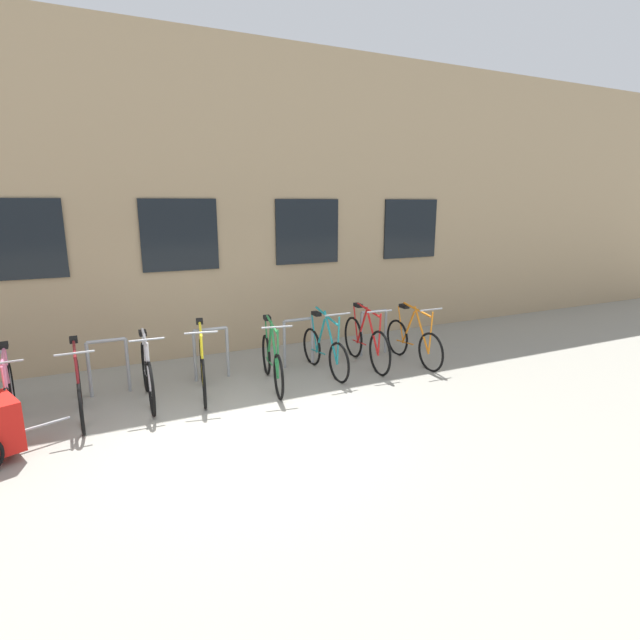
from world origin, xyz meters
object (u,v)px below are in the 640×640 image
bicycle_maroon (79,390)px  bicycle_green (272,361)px  bicycle_pink (10,397)px  bicycle_yellow (202,367)px  bicycle_red (366,342)px  bicycle_orange (413,341)px  bicycle_teal (325,351)px  bicycle_silver (147,374)px

bicycle_maroon → bicycle_green: 2.67m
bicycle_pink → bicycle_green: size_ratio=1.03×
bicycle_yellow → bicycle_pink: size_ratio=0.97×
bicycle_yellow → bicycle_pink: (-2.41, -0.08, -0.00)m
bicycle_maroon → bicycle_red: bearing=2.8°
bicycle_maroon → bicycle_orange: bearing=-0.1°
bicycle_orange → bicycle_red: bearing=164.3°
bicycle_pink → bicycle_teal: 4.43m
bicycle_yellow → bicycle_maroon: size_ratio=1.03×
bicycle_teal → bicycle_orange: size_ratio=0.98×
bicycle_maroon → bicycle_red: (4.46, 0.22, 0.04)m
bicycle_teal → bicycle_green: bicycle_teal is taller
bicycle_yellow → bicycle_red: 2.83m
bicycle_teal → bicycle_orange: (1.64, -0.18, 0.00)m
bicycle_teal → bicycle_green: size_ratio=0.95×
bicycle_maroon → bicycle_teal: 3.65m
bicycle_yellow → bicycle_teal: size_ratio=1.05×
bicycle_teal → bicycle_orange: bearing=-6.4°
bicycle_teal → bicycle_maroon: bearing=-177.3°
bicycle_orange → bicycle_pink: bearing=179.3°
bicycle_maroon → bicycle_silver: 0.88m
bicycle_maroon → bicycle_pink: bearing=175.7°
bicycle_maroon → bicycle_orange: 5.28m
bicycle_red → bicycle_green: 1.80m
bicycle_red → bicycle_pink: bearing=-178.2°
bicycle_pink → bicycle_yellow: bearing=2.0°
bicycle_pink → bicycle_orange: bearing=-0.7°
bicycle_teal → bicycle_silver: bicycle_teal is taller
bicycle_silver → bicycle_teal: bearing=0.2°
bicycle_red → bicycle_orange: size_ratio=1.07×
bicycle_green → bicycle_orange: bicycle_green is taller
bicycle_maroon → bicycle_silver: size_ratio=0.97×
bicycle_green → bicycle_red: bearing=6.5°
bicycle_yellow → bicycle_orange: 3.65m
bicycle_pink → bicycle_teal: (4.42, 0.11, -0.01)m
bicycle_yellow → bicycle_maroon: 1.64m
bicycle_yellow → bicycle_pink: bearing=-178.0°
bicycle_yellow → bicycle_silver: 0.77m
bicycle_pink → bicycle_maroon: bicycle_maroon is taller
bicycle_pink → bicycle_maroon: bearing=-4.3°
bicycle_orange → bicycle_teal: bearing=173.6°
bicycle_red → bicycle_green: bicycle_red is taller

